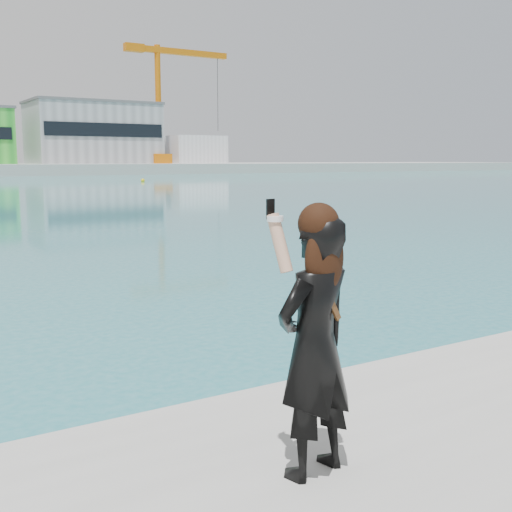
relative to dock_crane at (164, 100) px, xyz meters
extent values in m
cube|color=gray|center=(-13.20, 6.00, -7.07)|extent=(25.00, 15.00, 12.00)
cube|color=black|center=(-13.20, -1.60, -6.47)|extent=(23.75, 0.20, 2.64)
cube|color=#59595B|center=(-13.20, 6.00, -0.82)|extent=(25.50, 15.30, 0.50)
cube|color=silver|center=(8.80, 4.00, -10.07)|extent=(12.00, 10.00, 6.00)
cube|color=orange|center=(-1.20, 0.00, -12.07)|extent=(4.00, 4.00, 2.00)
cylinder|color=orange|center=(-1.20, 0.00, -0.07)|extent=(1.20, 1.20, 22.00)
cube|color=orange|center=(4.80, 0.00, 9.93)|extent=(20.00, 1.20, 1.20)
cube|color=orange|center=(-6.20, 0.00, 9.93)|extent=(4.00, 1.60, 1.60)
cylinder|color=black|center=(12.80, 0.00, 1.93)|extent=(0.10, 0.10, 16.00)
cylinder|color=silver|center=(-31.20, -1.00, -9.07)|extent=(0.16, 0.16, 8.00)
cube|color=#BE440B|center=(-30.60, -1.00, -5.67)|extent=(1.20, 0.04, 0.80)
sphere|color=yellow|center=(-24.43, -47.60, -15.07)|extent=(0.50, 0.50, 0.50)
imported|color=black|center=(-53.79, -122.55, -13.42)|extent=(0.69, 0.52, 1.70)
sphere|color=black|center=(-53.78, -122.57, -12.63)|extent=(0.26, 0.26, 0.26)
ellipsoid|color=black|center=(-53.77, -122.62, -12.84)|extent=(0.28, 0.15, 0.45)
cylinder|color=tan|center=(-54.02, -122.50, -12.74)|extent=(0.12, 0.21, 0.37)
cylinder|color=white|center=(-54.03, -122.46, -12.59)|extent=(0.10, 0.10, 0.03)
cube|color=black|center=(-54.04, -122.42, -12.53)|extent=(0.06, 0.03, 0.12)
cube|color=#4C2D14|center=(-53.74, -122.63, -13.08)|extent=(0.24, 0.06, 0.35)
camera|label=1|loc=(-56.20, -125.69, -12.24)|focal=45.00mm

